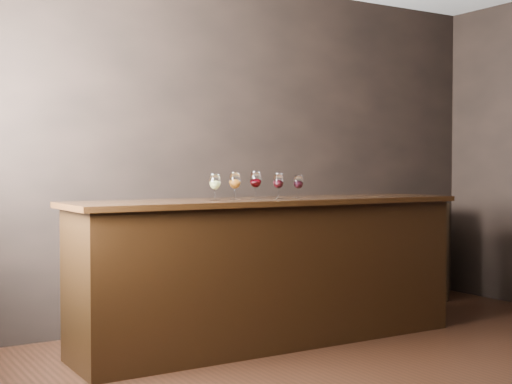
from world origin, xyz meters
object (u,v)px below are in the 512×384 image
glass_white (215,182)px  glass_amber (235,181)px  back_bar_shelf (326,259)px  glass_red_c (298,182)px  glass_red_b (278,182)px  glass_red_a (256,180)px  bar_counter (271,274)px

glass_white → glass_amber: bearing=3.8°
glass_white → back_bar_shelf: bearing=24.6°
glass_red_c → glass_red_b: bearing=176.5°
glass_red_a → glass_amber: bearing=-173.0°
glass_amber → glass_white: bearing=-176.2°
back_bar_shelf → glass_red_b: size_ratio=14.18×
glass_red_a → glass_red_c: size_ratio=1.15×
glass_white → glass_red_a: (0.34, 0.03, 0.01)m
glass_white → glass_red_b: 0.51m
glass_red_a → glass_red_b: 0.17m
bar_counter → glass_red_a: bearing=168.2°
glass_amber → glass_red_a: 0.18m
glass_white → glass_red_c: glass_white is taller
back_bar_shelf → glass_white: size_ratio=14.12×
glass_white → glass_red_b: bearing=-1.5°
glass_red_b → glass_red_c: size_ratio=1.06×
glass_red_c → back_bar_shelf: bearing=41.4°
glass_red_a → glass_red_b: size_ratio=1.09×
back_bar_shelf → glass_red_a: 1.46m
back_bar_shelf → glass_red_b: 1.36m
glass_red_a → bar_counter: bearing=-12.1°
glass_white → glass_amber: (0.16, 0.01, 0.01)m
bar_counter → glass_red_c: bearing=-8.1°
glass_amber → glass_red_c: 0.51m
glass_red_b → glass_white: bearing=178.5°
glass_white → glass_amber: glass_amber is taller
glass_white → glass_red_b: (0.51, -0.01, -0.00)m
back_bar_shelf → glass_white: (-1.45, -0.66, 0.70)m
glass_red_b → glass_red_c: (0.17, -0.01, -0.01)m
back_bar_shelf → glass_red_b: glass_red_b is taller
glass_amber → glass_red_b: bearing=-3.9°
back_bar_shelf → glass_red_c: glass_red_c is taller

